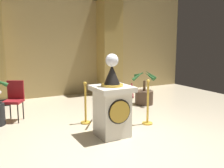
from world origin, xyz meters
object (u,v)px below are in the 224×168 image
object	(u,v)px
stanchion_far	(86,109)
potted_palm_right	(144,95)
cafe_chair_red	(14,97)
pedestal_clock	(112,105)
stanchion_near	(148,109)

from	to	relation	value
stanchion_far	potted_palm_right	size ratio (longest dim) A/B	0.94
potted_palm_right	cafe_chair_red	xyz separation A→B (m)	(-3.66, 0.19, 0.28)
potted_palm_right	cafe_chair_red	world-z (taller)	potted_palm_right
pedestal_clock	potted_palm_right	world-z (taller)	pedestal_clock
pedestal_clock	potted_palm_right	size ratio (longest dim) A/B	1.58
pedestal_clock	stanchion_near	distance (m)	1.13
stanchion_near	cafe_chair_red	xyz separation A→B (m)	(-2.64, 1.76, 0.21)
stanchion_near	potted_palm_right	distance (m)	1.87
stanchion_near	potted_palm_right	world-z (taller)	potted_palm_right
stanchion_far	cafe_chair_red	xyz separation A→B (m)	(-1.40, 1.03, 0.23)
cafe_chair_red	pedestal_clock	bearing A→B (deg)	-52.02
pedestal_clock	potted_palm_right	xyz separation A→B (m)	(2.09, 1.83, -0.35)
stanchion_near	potted_palm_right	size ratio (longest dim) A/B	1.00
stanchion_near	stanchion_far	size ratio (longest dim) A/B	1.06
stanchion_far	pedestal_clock	bearing A→B (deg)	-80.15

